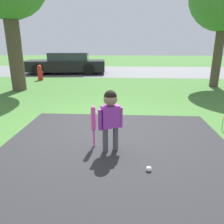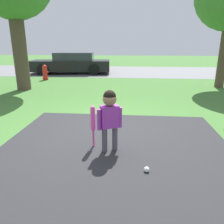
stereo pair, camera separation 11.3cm
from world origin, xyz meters
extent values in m
plane|color=#3D6B2D|center=(0.00, 0.00, 0.00)|extent=(60.00, 60.00, 0.00)
cube|color=slate|center=(0.00, 10.13, 0.00)|extent=(40.00, 6.00, 0.01)
cylinder|color=#4C4751|center=(0.22, -0.94, 0.21)|extent=(0.09, 0.09, 0.42)
cylinder|color=#4C4751|center=(0.39, -0.87, 0.21)|extent=(0.09, 0.09, 0.42)
cube|color=purple|center=(0.30, -0.91, 0.59)|extent=(0.32, 0.26, 0.36)
cylinder|color=purple|center=(0.15, -0.98, 0.56)|extent=(0.07, 0.07, 0.34)
cylinder|color=purple|center=(0.46, -0.83, 0.56)|extent=(0.07, 0.07, 0.34)
sphere|color=#997051|center=(0.30, -0.91, 0.88)|extent=(0.22, 0.22, 0.22)
sphere|color=black|center=(0.30, -0.91, 0.92)|extent=(0.20, 0.20, 0.20)
sphere|color=#E54CA5|center=(0.01, -0.78, 0.02)|extent=(0.04, 0.04, 0.04)
cylinder|color=#E54CA5|center=(0.01, -0.78, 0.16)|extent=(0.04, 0.04, 0.31)
cylinder|color=#E54CA5|center=(0.01, -0.78, 0.50)|extent=(0.08, 0.08, 0.38)
sphere|color=#E54CA5|center=(0.01, -0.78, 0.69)|extent=(0.07, 0.07, 0.07)
sphere|color=white|center=(0.88, -1.49, 0.04)|extent=(0.08, 0.08, 0.08)
cylinder|color=red|center=(-3.60, 6.20, 0.31)|extent=(0.22, 0.22, 0.62)
sphere|color=red|center=(-3.60, 6.20, 0.62)|extent=(0.21, 0.21, 0.21)
cylinder|color=red|center=(-3.60, 6.20, 0.07)|extent=(0.28, 0.28, 0.05)
cylinder|color=red|center=(-3.48, 6.20, 0.37)|extent=(0.10, 0.08, 0.08)
cube|color=black|center=(-3.02, 8.72, 0.47)|extent=(4.74, 2.14, 0.59)
cube|color=#2D333D|center=(-2.79, 8.74, 0.99)|extent=(2.35, 1.69, 0.45)
cylinder|color=black|center=(-4.35, 7.73, 0.31)|extent=(0.63, 0.24, 0.61)
cylinder|color=black|center=(-4.52, 9.42, 0.31)|extent=(0.63, 0.24, 0.61)
cylinder|color=black|center=(-1.51, 8.03, 0.31)|extent=(0.63, 0.24, 0.61)
cylinder|color=black|center=(-1.69, 9.71, 0.31)|extent=(0.63, 0.24, 0.61)
cylinder|color=#4C3D2D|center=(4.17, 5.02, 1.36)|extent=(0.35, 0.35, 2.72)
cylinder|color=#4C3D2D|center=(-3.51, 3.84, 1.56)|extent=(0.51, 0.51, 3.11)
camera|label=1|loc=(0.53, -4.17, 1.69)|focal=35.00mm
camera|label=2|loc=(0.64, -4.16, 1.69)|focal=35.00mm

